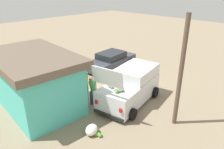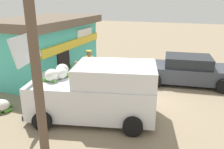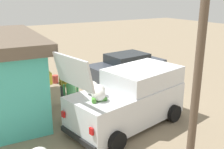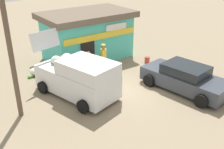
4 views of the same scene
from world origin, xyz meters
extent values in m
plane|color=gray|center=(0.00, 0.00, 0.00)|extent=(60.00, 60.00, 0.00)
cube|color=#4CC6B7|center=(1.29, 5.02, 1.31)|extent=(5.32, 3.38, 2.62)
cube|color=yellow|center=(1.18, 3.44, 1.83)|extent=(4.88, 0.44, 0.36)
cube|color=black|center=(0.26, 3.53, 1.00)|extent=(0.90, 0.12, 2.00)
cube|color=white|center=(2.31, 3.39, 2.09)|extent=(1.50, 0.16, 0.60)
cube|color=brown|center=(1.29, 5.02, 2.80)|extent=(5.86, 3.92, 0.36)
cube|color=silver|center=(-2.01, 1.22, 0.73)|extent=(2.56, 4.36, 1.12)
cube|color=silver|center=(-1.87, 0.46, 1.59)|extent=(2.20, 2.82, 0.61)
cube|color=black|center=(-1.64, -0.73, 1.56)|extent=(1.54, 0.37, 0.46)
cube|color=silver|center=(-2.41, 3.33, 2.33)|extent=(1.66, 0.56, 0.90)
ellipsoid|color=silver|center=(-2.35, 2.51, 1.49)|extent=(0.49, 0.41, 0.41)
ellipsoid|color=silver|center=(-1.79, 2.44, 1.50)|extent=(0.52, 0.43, 0.43)
ellipsoid|color=silver|center=(-2.05, 2.33, 1.47)|extent=(0.46, 0.38, 0.38)
cylinder|color=#6BAC33|center=(-1.82, 2.29, 1.36)|extent=(0.17, 0.27, 0.15)
cylinder|color=#4E9F35|center=(-2.40, 2.69, 1.35)|extent=(0.29, 0.23, 0.14)
cylinder|color=#52A341|center=(-2.46, 2.44, 1.34)|extent=(0.17, 0.31, 0.11)
cube|color=black|center=(-2.40, 3.27, 0.25)|extent=(1.72, 0.40, 0.16)
cube|color=red|center=(-3.10, 3.15, 0.78)|extent=(0.15, 0.09, 0.20)
cube|color=red|center=(-1.71, 3.42, 0.78)|extent=(0.15, 0.09, 0.20)
cylinder|color=black|center=(-2.72, -0.33, 0.30)|extent=(0.33, 0.63, 0.60)
cylinder|color=black|center=(-0.79, 0.04, 0.30)|extent=(0.33, 0.63, 0.60)
cylinder|color=black|center=(-3.24, 2.41, 0.30)|extent=(0.33, 0.63, 0.60)
cylinder|color=black|center=(-1.31, 2.77, 0.30)|extent=(0.33, 0.63, 0.60)
cube|color=#383D47|center=(2.38, -1.78, 0.52)|extent=(2.10, 4.44, 0.69)
cube|color=#1E2328|center=(2.38, -1.78, 1.10)|extent=(1.70, 2.19, 0.47)
cylinder|color=black|center=(1.56, -3.32, 0.31)|extent=(0.27, 0.64, 0.63)
cylinder|color=black|center=(3.44, -3.16, 0.31)|extent=(0.27, 0.64, 0.63)
cylinder|color=black|center=(1.32, -0.40, 0.31)|extent=(0.27, 0.64, 0.63)
cylinder|color=black|center=(3.20, -0.24, 0.31)|extent=(0.27, 0.64, 0.63)
cylinder|color=#4C4C51|center=(0.44, 2.30, 0.42)|extent=(0.15, 0.15, 0.83)
cylinder|color=#4C4C51|center=(0.67, 2.54, 0.42)|extent=(0.15, 0.15, 0.83)
cylinder|color=gold|center=(0.55, 2.42, 1.13)|extent=(0.48, 0.48, 0.59)
sphere|color=#8C6647|center=(0.55, 2.42, 1.54)|extent=(0.23, 0.23, 0.23)
cylinder|color=gold|center=(0.55, 2.42, 1.67)|extent=(0.25, 0.25, 0.05)
cylinder|color=gold|center=(0.39, 2.25, 1.14)|extent=(0.09, 0.09, 0.56)
cylinder|color=gold|center=(0.72, 2.59, 1.14)|extent=(0.09, 0.09, 0.56)
cylinder|color=navy|center=(-0.69, 2.88, 0.40)|extent=(0.15, 0.15, 0.80)
cylinder|color=navy|center=(-0.79, 2.55, 0.40)|extent=(0.15, 0.15, 0.80)
cylinder|color=#4C9959|center=(-0.58, 2.66, 1.02)|extent=(0.69, 0.51, 0.66)
sphere|color=#8C6647|center=(-0.36, 2.59, 1.34)|extent=(0.22, 0.22, 0.22)
cylinder|color=#4C9959|center=(-0.34, 2.84, 0.98)|extent=(0.09, 0.09, 0.54)
cylinder|color=#4C9959|center=(-0.49, 2.38, 0.98)|extent=(0.09, 0.09, 0.54)
ellipsoid|color=silver|center=(-2.65, 4.55, 0.22)|extent=(0.77, 0.84, 0.44)
cylinder|color=#58B046|center=(-2.32, 4.50, 0.07)|extent=(0.23, 0.28, 0.14)
cylinder|color=#4D9E2E|center=(-2.64, 4.23, 0.06)|extent=(0.28, 0.17, 0.12)
cylinder|color=#BF3F33|center=(3.55, 1.84, 0.20)|extent=(0.31, 0.31, 0.40)
cylinder|color=brown|center=(-4.86, 1.21, 2.60)|extent=(0.20, 0.20, 5.19)
camera|label=1|loc=(-8.76, 9.50, 6.24)|focal=34.39mm
camera|label=2|loc=(-8.55, -1.54, 3.92)|focal=36.93mm
camera|label=3|loc=(-8.83, 5.97, 4.35)|focal=42.05mm
camera|label=4|loc=(-7.96, -8.59, 6.30)|focal=42.45mm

